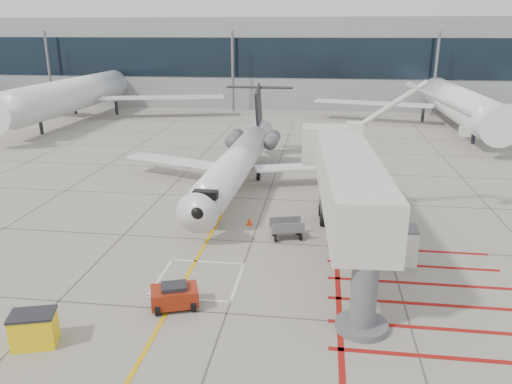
# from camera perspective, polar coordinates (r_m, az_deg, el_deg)

# --- Properties ---
(ground_plane) EXTENTS (260.00, 260.00, 0.00)m
(ground_plane) POSITION_cam_1_polar(r_m,az_deg,el_deg) (26.41, -1.74, -9.18)
(ground_plane) COLOR gray
(ground_plane) RESTS_ON ground
(regional_jet) EXTENTS (22.02, 27.39, 7.02)m
(regional_jet) POSITION_cam_1_polar(r_m,az_deg,el_deg) (37.16, -2.80, 4.67)
(regional_jet) COLOR white
(regional_jet) RESTS_ON ground_plane
(jet_bridge) EXTENTS (10.23, 19.67, 7.66)m
(jet_bridge) POSITION_cam_1_polar(r_m,az_deg,el_deg) (26.65, 10.67, -0.32)
(jet_bridge) COLOR silver
(jet_bridge) RESTS_ON ground_plane
(pushback_tug) EXTENTS (2.41, 1.93, 1.22)m
(pushback_tug) POSITION_cam_1_polar(r_m,az_deg,el_deg) (23.39, -9.30, -11.57)
(pushback_tug) COLOR maroon
(pushback_tug) RESTS_ON ground_plane
(spill_bin) EXTENTS (1.91, 1.54, 1.44)m
(spill_bin) POSITION_cam_1_polar(r_m,az_deg,el_deg) (22.43, -24.04, -14.11)
(spill_bin) COLOR yellow
(spill_bin) RESTS_ON ground_plane
(baggage_cart) EXTENTS (2.20, 1.69, 1.23)m
(baggage_cart) POSITION_cam_1_polar(r_m,az_deg,el_deg) (30.35, 3.53, -4.19)
(baggage_cart) COLOR #5D5C62
(baggage_cart) RESTS_ON ground_plane
(ground_power_unit) EXTENTS (2.54, 1.48, 2.01)m
(ground_power_unit) POSITION_cam_1_polar(r_m,az_deg,el_deg) (28.20, 15.27, -5.76)
(ground_power_unit) COLOR silver
(ground_power_unit) RESTS_ON ground_plane
(cone_nose) EXTENTS (0.37, 0.37, 0.51)m
(cone_nose) POSITION_cam_1_polar(r_m,az_deg,el_deg) (31.50, -5.69, -4.10)
(cone_nose) COLOR orange
(cone_nose) RESTS_ON ground_plane
(cone_side) EXTENTS (0.40, 0.40, 0.56)m
(cone_side) POSITION_cam_1_polar(r_m,az_deg,el_deg) (32.40, -0.78, -3.33)
(cone_side) COLOR #E3440B
(cone_side) RESTS_ON ground_plane
(terminal_building) EXTENTS (180.00, 28.00, 14.00)m
(terminal_building) POSITION_cam_1_polar(r_m,az_deg,el_deg) (93.51, 11.71, 14.54)
(terminal_building) COLOR gray
(terminal_building) RESTS_ON ground_plane
(terminal_glass_band) EXTENTS (180.00, 0.10, 6.00)m
(terminal_glass_band) POSITION_cam_1_polar(r_m,az_deg,el_deg) (79.46, 12.40, 14.67)
(terminal_glass_band) COLOR black
(terminal_glass_band) RESTS_ON ground_plane
(bg_aircraft_b) EXTENTS (39.28, 43.64, 13.09)m
(bg_aircraft_b) POSITION_cam_1_polar(r_m,az_deg,el_deg) (77.21, -18.94, 12.97)
(bg_aircraft_b) COLOR silver
(bg_aircraft_b) RESTS_ON ground_plane
(bg_aircraft_c) EXTENTS (35.81, 39.79, 11.94)m
(bg_aircraft_c) POSITION_cam_1_polar(r_m,az_deg,el_deg) (71.43, 21.61, 11.88)
(bg_aircraft_c) COLOR silver
(bg_aircraft_c) RESTS_ON ground_plane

